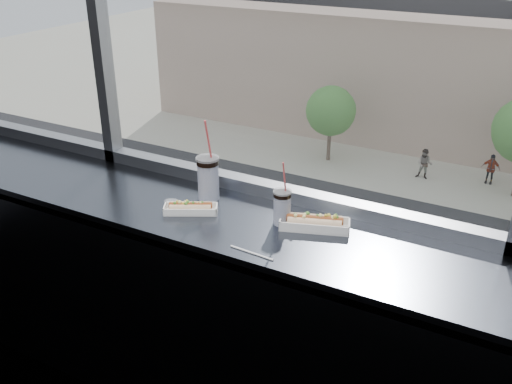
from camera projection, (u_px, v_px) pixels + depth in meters
The scene contains 16 objects.
wall_back_lower at pixel (279, 295), 2.88m from camera, with size 6.00×6.00×0.00m, color black.
counter at pixel (253, 229), 2.44m from camera, with size 6.00×0.55×0.06m, color #4E535E.
counter_fascia at pixel (225, 360), 2.46m from camera, with size 6.00×0.04×1.04m, color #4E535E.
hotdog_tray_left at pixel (191, 208), 2.50m from camera, with size 0.24×0.18×0.06m.
hotdog_tray_right at pixel (315, 223), 2.37m from camera, with size 0.31×0.18×0.07m.
soda_cup_left at pixel (208, 176), 2.59m from camera, with size 0.11×0.11×0.39m.
soda_cup_right at pixel (282, 206), 2.38m from camera, with size 0.08×0.08×0.29m.
loose_straw at pixel (252, 253), 2.20m from camera, with size 0.01×0.01×0.19m, color white.
wrapper at pixel (173, 202), 2.58m from camera, with size 0.09×0.07×0.02m, color silver.
street_asphalt at pixel (486, 270), 23.74m from camera, with size 80.00×10.00×0.06m, color black.
far_sidewalk at pixel (510, 196), 30.09m from camera, with size 80.00×6.00×0.04m, color #BCB7A2.
car_near_b at pixel (327, 258), 22.46m from camera, with size 6.51×2.71×2.17m, color black.
car_near_a at pixel (171, 218), 25.75m from camera, with size 5.71×2.38×1.90m, color silver.
pedestrian_a at pixel (425, 161), 31.58m from camera, with size 0.93×0.69×2.08m, color #66605B.
pedestrian_b at pixel (491, 166), 31.04m from camera, with size 0.91×0.68×2.04m, color #66605B.
tree_left at pixel (331, 111), 33.14m from camera, with size 2.94×2.94×4.59m.
Camera 1 is at (1.02, -0.64, 2.27)m, focal length 40.00 mm.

